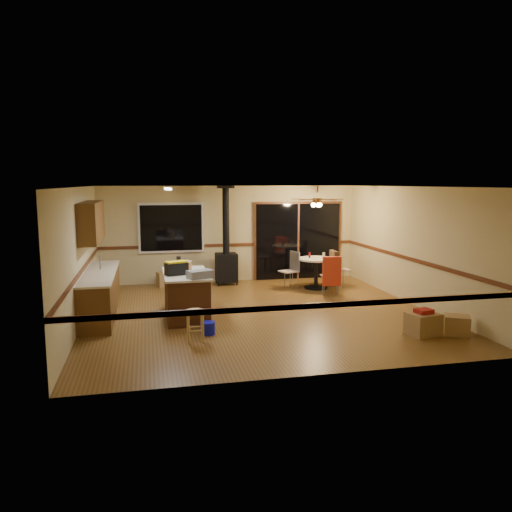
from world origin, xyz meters
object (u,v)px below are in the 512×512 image
object	(u,v)px
bar_stool	(195,326)
chair_left	(292,266)
kitchen_island	(186,295)
box_corner_b	(457,325)
box_corner_a	(423,324)
chair_right	(334,264)
wood_stove	(226,257)
toolbox_grey	(200,274)
box_under_window	(167,279)
dining_table	(316,268)
toolbox_black	(176,269)
chair_near	(331,271)
blue_bucket	(208,328)

from	to	relation	value
bar_stool	chair_left	size ratio (longest dim) A/B	1.07
kitchen_island	box_corner_b	distance (m)	5.12
box_corner_a	box_corner_b	bearing A→B (deg)	-10.64
chair_right	wood_stove	bearing A→B (deg)	160.46
bar_stool	wood_stove	bearing A→B (deg)	74.65
toolbox_grey	chair_left	world-z (taller)	toolbox_grey
bar_stool	box_under_window	world-z (taller)	bar_stool
dining_table	toolbox_black	bearing A→B (deg)	-148.88
kitchen_island	wood_stove	bearing A→B (deg)	66.91
toolbox_grey	chair_right	xyz separation A→B (m)	(3.75, 2.70, -0.38)
toolbox_black	chair_right	bearing A→B (deg)	28.52
bar_stool	chair_near	size ratio (longest dim) A/B	0.79
chair_right	box_under_window	world-z (taller)	chair_right
kitchen_island	blue_bucket	size ratio (longest dim) A/B	6.33
blue_bucket	dining_table	distance (m)	4.60
bar_stool	box_corner_b	distance (m)	4.62
bar_stool	box_corner_a	world-z (taller)	bar_stool
toolbox_grey	box_corner_b	size ratio (longest dim) A/B	1.11
chair_left	chair_right	world-z (taller)	same
box_corner_a	dining_table	bearing A→B (deg)	97.50
box_under_window	chair_left	bearing A→B (deg)	-16.51
chair_left	toolbox_grey	bearing A→B (deg)	-133.53
wood_stove	chair_left	world-z (taller)	wood_stove
toolbox_black	wood_stove	bearing A→B (deg)	65.06
chair_near	box_under_window	xyz separation A→B (m)	(-3.79, 1.94, -0.41)
wood_stove	box_corner_a	size ratio (longest dim) A/B	4.81
bar_stool	chair_left	distance (m)	4.74
wood_stove	box_under_window	xyz separation A→B (m)	(-1.56, 0.05, -0.54)
toolbox_black	box_corner_a	bearing A→B (deg)	-25.08
bar_stool	dining_table	distance (m)	5.02
toolbox_grey	toolbox_black	size ratio (longest dim) A/B	1.11
wood_stove	box_corner_b	world-z (taller)	wood_stove
toolbox_grey	box_under_window	world-z (taller)	toolbox_grey
wood_stove	box_corner_b	size ratio (longest dim) A/B	5.91
chair_right	box_corner_b	bearing A→B (deg)	-81.77
bar_stool	blue_bucket	bearing A→B (deg)	54.73
toolbox_black	blue_bucket	world-z (taller)	toolbox_black
wood_stove	bar_stool	bearing A→B (deg)	-105.35
chair_near	bar_stool	bearing A→B (deg)	-141.67
kitchen_island	chair_left	world-z (taller)	chair_left
chair_right	chair_left	bearing A→B (deg)	176.24
blue_bucket	chair_left	distance (m)	4.32
bar_stool	box_corner_a	distance (m)	4.02
wood_stove	toolbox_grey	size ratio (longest dim) A/B	5.34
toolbox_black	chair_left	world-z (taller)	toolbox_black
bar_stool	box_corner_b	xyz separation A→B (m)	(4.58, -0.62, -0.10)
dining_table	chair_near	bearing A→B (deg)	-85.09
toolbox_black	box_corner_a	distance (m)	4.70
chair_near	chair_right	bearing A→B (deg)	64.88
toolbox_grey	dining_table	bearing A→B (deg)	39.20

